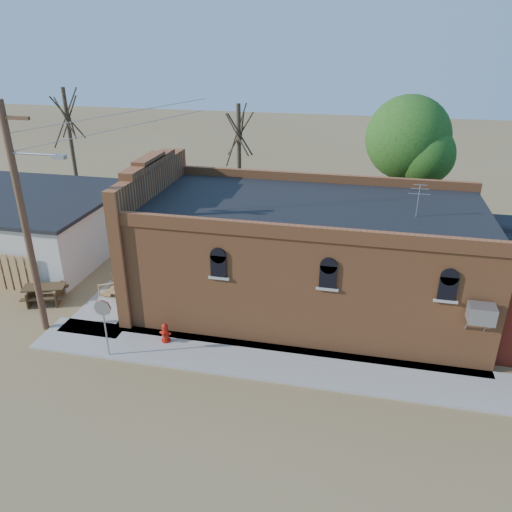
% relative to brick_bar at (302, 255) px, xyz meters
% --- Properties ---
extents(ground, '(120.00, 120.00, 0.00)m').
position_rel_brick_bar_xyz_m(ground, '(-1.64, -5.49, -2.34)').
color(ground, brown).
rests_on(ground, ground).
extents(sidewalk_south, '(19.00, 2.20, 0.08)m').
position_rel_brick_bar_xyz_m(sidewalk_south, '(-0.14, -4.59, -2.30)').
color(sidewalk_south, '#9E9991').
rests_on(sidewalk_south, ground).
extents(sidewalk_west, '(2.60, 10.00, 0.08)m').
position_rel_brick_bar_xyz_m(sidewalk_west, '(-7.94, 0.51, -2.30)').
color(sidewalk_west, '#9E9991').
rests_on(sidewalk_west, ground).
extents(brick_bar, '(16.40, 7.97, 6.30)m').
position_rel_brick_bar_xyz_m(brick_bar, '(0.00, 0.00, 0.00)').
color(brick_bar, '#AC6134').
rests_on(brick_bar, ground).
extents(utility_pole, '(3.12, 0.26, 9.00)m').
position_rel_brick_bar_xyz_m(utility_pole, '(-9.79, -4.29, 2.43)').
color(utility_pole, '#4A2B1D').
rests_on(utility_pole, ground).
extents(tree_bare_near, '(2.80, 2.80, 7.65)m').
position_rel_brick_bar_xyz_m(tree_bare_near, '(-4.64, 7.51, 3.62)').
color(tree_bare_near, '#4D3E2C').
rests_on(tree_bare_near, ground).
extents(tree_bare_far, '(2.80, 2.80, 8.16)m').
position_rel_brick_bar_xyz_m(tree_bare_far, '(-15.64, 8.51, 4.02)').
color(tree_bare_far, '#4D3E2C').
rests_on(tree_bare_far, ground).
extents(tree_leafy, '(4.40, 4.40, 8.15)m').
position_rel_brick_bar_xyz_m(tree_leafy, '(4.36, 8.01, 3.59)').
color(tree_leafy, '#4D3E2C').
rests_on(tree_leafy, ground).
extents(fire_hydrant, '(0.46, 0.45, 0.79)m').
position_rel_brick_bar_xyz_m(fire_hydrant, '(-4.67, -4.21, -1.87)').
color(fire_hydrant, '#B2150A').
rests_on(fire_hydrant, sidewalk_south).
extents(stop_sign, '(0.63, 0.12, 2.31)m').
position_rel_brick_bar_xyz_m(stop_sign, '(-6.40, -5.49, -0.48)').
color(stop_sign, '#98989D').
rests_on(stop_sign, sidewalk_south).
extents(trash_barrel, '(0.74, 0.74, 0.90)m').
position_rel_brick_bar_xyz_m(trash_barrel, '(-6.94, -0.53, -1.81)').
color(trash_barrel, '#1B5687').
rests_on(trash_barrel, sidewalk_west).
extents(picnic_table, '(2.12, 1.84, 0.74)m').
position_rel_brick_bar_xyz_m(picnic_table, '(-11.14, -2.29, -1.85)').
color(picnic_table, '#4C351E').
rests_on(picnic_table, ground).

